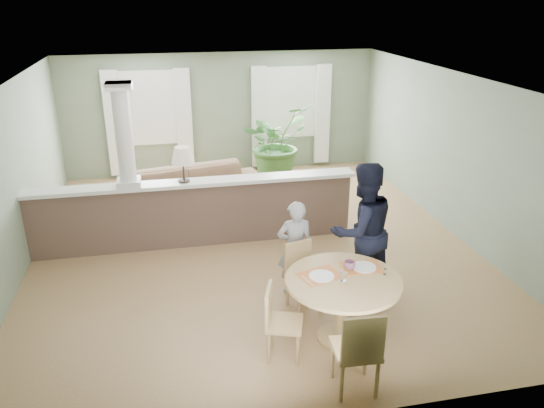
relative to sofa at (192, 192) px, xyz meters
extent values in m
plane|color=tan|center=(0.88, -1.56, -0.41)|extent=(8.00, 8.00, 0.00)
cube|color=gray|center=(0.88, 2.44, 0.94)|extent=(7.00, 0.02, 2.70)
cube|color=gray|center=(-2.62, -1.56, 0.94)|extent=(0.02, 8.00, 2.70)
cube|color=gray|center=(4.38, -1.56, 0.94)|extent=(0.02, 8.00, 2.70)
cube|color=gray|center=(0.88, -5.56, 0.94)|extent=(7.00, 0.02, 2.70)
cube|color=white|center=(0.88, -1.56, 2.29)|extent=(7.00, 8.00, 0.02)
cube|color=white|center=(-0.72, 2.41, 1.14)|extent=(1.10, 0.02, 1.50)
cube|color=white|center=(-0.72, 2.39, 1.14)|extent=(1.22, 0.04, 1.62)
cube|color=white|center=(2.48, 2.41, 1.14)|extent=(1.10, 0.02, 1.50)
cube|color=white|center=(2.48, 2.39, 1.14)|extent=(1.22, 0.04, 1.62)
cube|color=white|center=(-1.47, 2.32, 0.84)|extent=(0.35, 0.10, 2.30)
cube|color=white|center=(0.03, 2.32, 0.84)|extent=(0.35, 0.10, 2.30)
cube|color=white|center=(1.73, 2.32, 0.84)|extent=(0.35, 0.10, 2.30)
cube|color=white|center=(3.23, 2.32, 0.84)|extent=(0.35, 0.10, 2.30)
cube|color=brown|center=(-0.02, -1.36, 0.11)|extent=(5.20, 0.22, 1.05)
cube|color=white|center=(-0.02, -1.36, 0.67)|extent=(5.32, 0.36, 0.06)
cube|color=white|center=(-1.02, -1.36, 0.75)|extent=(0.36, 0.36, 0.10)
cylinder|color=white|center=(-1.02, -1.36, 1.49)|extent=(0.26, 0.26, 1.39)
cube|color=white|center=(-1.02, -1.36, 2.24)|extent=(0.38, 0.38, 0.10)
cylinder|color=black|center=(-0.17, -1.36, 0.71)|extent=(0.18, 0.18, 0.03)
cylinder|color=black|center=(-0.17, -1.36, 0.87)|extent=(0.03, 0.03, 0.28)
cone|color=beige|center=(-0.17, -1.36, 1.14)|extent=(0.36, 0.36, 0.26)
imported|color=#8C674C|center=(0.00, 0.00, 0.00)|extent=(2.99, 1.64, 0.83)
imported|color=#315F26|center=(1.97, 1.63, 0.42)|extent=(1.99, 1.97, 1.67)
cylinder|color=tan|center=(1.49, -4.34, -0.39)|extent=(0.57, 0.57, 0.04)
cylinder|color=tan|center=(1.49, -4.34, 0.00)|extent=(0.15, 0.15, 0.74)
cylinder|color=tan|center=(1.49, -4.34, 0.39)|extent=(1.36, 1.36, 0.04)
cube|color=#C13C2B|center=(1.24, -4.20, 0.41)|extent=(0.56, 0.47, 0.01)
cube|color=#C13C2B|center=(1.79, -4.11, 0.41)|extent=(0.51, 0.38, 0.01)
cylinder|color=white|center=(1.25, -4.23, 0.42)|extent=(0.30, 0.30, 0.01)
cylinder|color=white|center=(1.82, -4.13, 0.42)|extent=(0.30, 0.30, 0.01)
cylinder|color=white|center=(1.47, -4.36, 0.46)|extent=(0.08, 0.08, 0.10)
cube|color=silver|center=(1.20, -4.30, 0.43)|extent=(0.07, 0.19, 0.00)
cube|color=silver|center=(1.06, -4.30, 0.42)|extent=(0.08, 0.24, 0.00)
cylinder|color=white|center=(2.00, -4.33, 0.44)|extent=(0.04, 0.04, 0.07)
cylinder|color=silver|center=(2.00, -4.33, 0.49)|extent=(0.04, 0.04, 0.01)
imported|color=#2466A9|center=(1.63, -4.12, 0.46)|extent=(0.17, 0.17, 0.11)
cube|color=tan|center=(1.23, -3.59, 0.02)|extent=(0.50, 0.50, 0.05)
cylinder|color=tan|center=(1.11, -3.80, -0.21)|extent=(0.04, 0.04, 0.42)
cylinder|color=tan|center=(1.43, -3.71, -0.21)|extent=(0.04, 0.04, 0.42)
cylinder|color=tan|center=(1.03, -3.48, -0.21)|extent=(0.04, 0.04, 0.42)
cylinder|color=tan|center=(1.34, -3.39, -0.21)|extent=(0.04, 0.04, 0.42)
cube|color=tan|center=(1.18, -3.42, 0.26)|extent=(0.38, 0.14, 0.45)
cube|color=tan|center=(2.06, -3.62, 0.01)|extent=(0.54, 0.54, 0.05)
cylinder|color=tan|center=(1.84, -3.68, -0.21)|extent=(0.04, 0.04, 0.41)
cylinder|color=tan|center=(2.13, -3.84, -0.21)|extent=(0.04, 0.04, 0.41)
cylinder|color=tan|center=(2.00, -3.40, -0.21)|extent=(0.04, 0.04, 0.41)
cylinder|color=tan|center=(2.28, -3.56, -0.21)|extent=(0.04, 0.04, 0.41)
cube|color=tan|center=(2.15, -3.46, 0.25)|extent=(0.35, 0.22, 0.44)
cube|color=tan|center=(1.34, -5.19, 0.08)|extent=(0.49, 0.49, 0.05)
cylinder|color=tan|center=(1.54, -5.01, -0.18)|extent=(0.04, 0.04, 0.47)
cylinder|color=tan|center=(1.17, -4.99, -0.18)|extent=(0.04, 0.04, 0.47)
cylinder|color=tan|center=(1.52, -5.38, -0.18)|extent=(0.04, 0.04, 0.47)
cylinder|color=tan|center=(1.14, -5.36, -0.18)|extent=(0.04, 0.04, 0.47)
cube|color=tan|center=(1.33, -5.39, 0.35)|extent=(0.44, 0.07, 0.50)
cube|color=tan|center=(0.75, -4.50, 0.02)|extent=(0.51, 0.51, 0.05)
cylinder|color=tan|center=(0.85, -4.71, -0.21)|extent=(0.04, 0.04, 0.41)
cylinder|color=tan|center=(0.96, -4.40, -0.21)|extent=(0.04, 0.04, 0.41)
cylinder|color=tan|center=(0.54, -4.61, -0.21)|extent=(0.04, 0.04, 0.41)
cylinder|color=tan|center=(0.65, -4.30, -0.21)|extent=(0.04, 0.04, 0.41)
cube|color=tan|center=(0.58, -4.45, 0.26)|extent=(0.16, 0.37, 0.44)
imported|color=gray|center=(1.20, -3.17, 0.27)|extent=(0.51, 0.34, 1.36)
imported|color=black|center=(2.06, -3.39, 0.54)|extent=(1.06, 0.90, 1.91)
camera|label=1|loc=(-0.42, -9.42, 3.51)|focal=35.00mm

